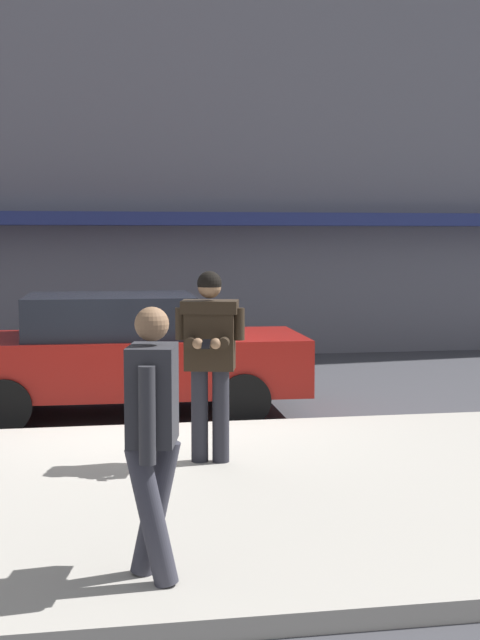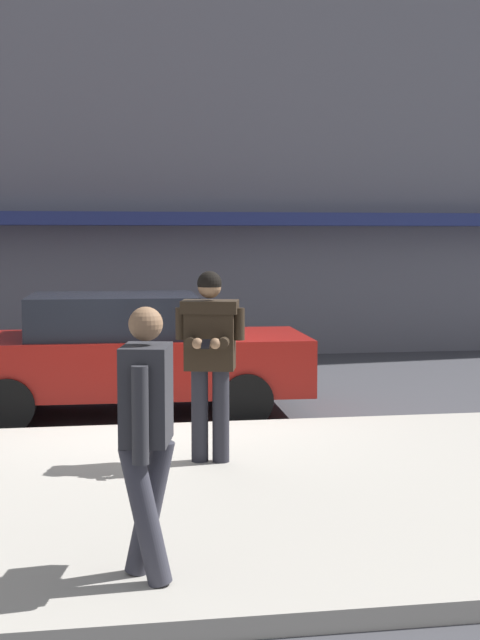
# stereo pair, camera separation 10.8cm
# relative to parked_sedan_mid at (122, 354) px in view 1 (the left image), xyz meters

# --- Properties ---
(ground_plane) EXTENTS (80.00, 80.00, 0.00)m
(ground_plane) POSITION_rel_parked_sedan_mid_xyz_m (0.29, -1.04, -0.79)
(ground_plane) COLOR #3D3D42
(sidewalk) EXTENTS (32.00, 5.30, 0.14)m
(sidewalk) POSITION_rel_parked_sedan_mid_xyz_m (1.29, -3.89, -0.72)
(sidewalk) COLOR #A8A399
(sidewalk) RESTS_ON ground
(curb_paint_line) EXTENTS (28.00, 0.12, 0.01)m
(curb_paint_line) POSITION_rel_parked_sedan_mid_xyz_m (1.29, -0.99, -0.79)
(curb_paint_line) COLOR silver
(curb_paint_line) RESTS_ON ground
(parked_sedan_mid) EXTENTS (4.56, 2.05, 1.54)m
(parked_sedan_mid) POSITION_rel_parked_sedan_mid_xyz_m (0.00, 0.00, 0.00)
(parked_sedan_mid) COLOR maroon
(parked_sedan_mid) RESTS_ON ground
(man_texting_on_phone) EXTENTS (0.63, 0.64, 1.81)m
(man_texting_on_phone) POSITION_rel_parked_sedan_mid_xyz_m (0.69, -3.08, 0.46)
(man_texting_on_phone) COLOR #23232B
(man_texting_on_phone) RESTS_ON sidewalk
(pedestrian_with_bag) EXTENTS (0.39, 0.71, 1.70)m
(pedestrian_with_bag) POSITION_rel_parked_sedan_mid_xyz_m (-0.06, -5.88, 0.32)
(pedestrian_with_bag) COLOR #33333D
(pedestrian_with_bag) RESTS_ON sidewalk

